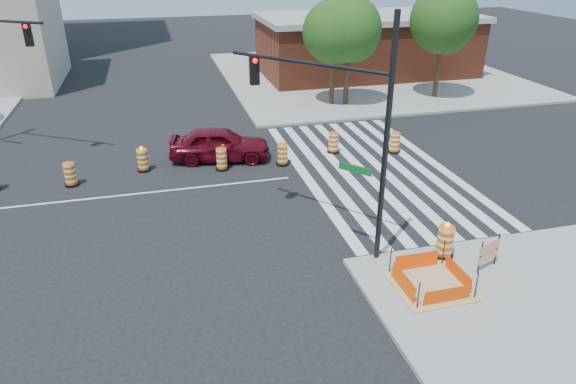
# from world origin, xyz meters

# --- Properties ---
(ground) EXTENTS (120.00, 120.00, 0.00)m
(ground) POSITION_xyz_m (0.00, 0.00, 0.00)
(ground) COLOR black
(ground) RESTS_ON ground
(sidewalk_ne) EXTENTS (22.00, 22.00, 0.15)m
(sidewalk_ne) POSITION_xyz_m (18.00, 18.00, 0.07)
(sidewalk_ne) COLOR gray
(sidewalk_ne) RESTS_ON ground
(crosswalk_east) EXTENTS (6.75, 13.50, 0.01)m
(crosswalk_east) POSITION_xyz_m (10.95, 0.00, 0.01)
(crosswalk_east) COLOR silver
(crosswalk_east) RESTS_ON ground
(lane_centerline) EXTENTS (14.00, 0.12, 0.01)m
(lane_centerline) POSITION_xyz_m (0.00, 0.00, 0.01)
(lane_centerline) COLOR silver
(lane_centerline) RESTS_ON ground
(excavation_pit) EXTENTS (2.20, 2.20, 0.90)m
(excavation_pit) POSITION_xyz_m (9.00, -9.00, 0.22)
(excavation_pit) COLOR tan
(excavation_pit) RESTS_ON ground
(brick_storefront) EXTENTS (16.50, 8.50, 4.60)m
(brick_storefront) POSITION_xyz_m (18.00, 18.00, 2.32)
(brick_storefront) COLOR brown
(brick_storefront) RESTS_ON ground
(red_coupe) EXTENTS (4.96, 2.77, 1.60)m
(red_coupe) POSITION_xyz_m (4.39, 2.91, 0.80)
(red_coupe) COLOR #5B0714
(red_coupe) RESTS_ON ground
(signal_pole_se) EXTENTS (3.83, 4.49, 7.63)m
(signal_pole_se) POSITION_xyz_m (7.06, -5.92, 4.68)
(signal_pole_se) COLOR black
(signal_pole_se) RESTS_ON ground
(pit_drum) EXTENTS (0.64, 0.64, 1.26)m
(pit_drum) POSITION_xyz_m (10.19, -7.67, 0.67)
(pit_drum) COLOR black
(pit_drum) RESTS_ON ground
(barricade) EXTENTS (0.90, 0.38, 1.12)m
(barricade) POSITION_xyz_m (11.13, -8.63, 0.76)
(barricade) COLOR #DE5C04
(barricade) RESTS_ON ground
(tree_north_c) EXTENTS (3.83, 3.83, 6.51)m
(tree_north_c) POSITION_xyz_m (12.60, 10.40, 4.37)
(tree_north_c) COLOR #382314
(tree_north_c) RESTS_ON ground
(tree_north_d) EXTENTS (3.95, 3.95, 6.72)m
(tree_north_d) POSITION_xyz_m (13.50, 10.18, 4.51)
(tree_north_d) COLOR #382314
(tree_north_d) RESTS_ON ground
(tree_north_e) EXTENTS (4.24, 4.24, 7.22)m
(tree_north_e) POSITION_xyz_m (19.86, 10.25, 4.85)
(tree_north_e) COLOR #382314
(tree_north_e) RESTS_ON ground
(median_drum_3) EXTENTS (0.60, 0.60, 1.02)m
(median_drum_3) POSITION_xyz_m (-2.18, 1.58, 0.48)
(median_drum_3) COLOR black
(median_drum_3) RESTS_ON ground
(median_drum_4) EXTENTS (0.60, 0.60, 1.18)m
(median_drum_4) POSITION_xyz_m (0.82, 2.45, 0.49)
(median_drum_4) COLOR black
(median_drum_4) RESTS_ON ground
(median_drum_5) EXTENTS (0.60, 0.60, 1.02)m
(median_drum_5) POSITION_xyz_m (4.30, 1.68, 0.48)
(median_drum_5) COLOR black
(median_drum_5) RESTS_ON ground
(median_drum_6) EXTENTS (0.60, 0.60, 1.02)m
(median_drum_6) POSITION_xyz_m (7.12, 1.55, 0.48)
(median_drum_6) COLOR black
(median_drum_6) RESTS_ON ground
(median_drum_7) EXTENTS (0.60, 0.60, 1.02)m
(median_drum_7) POSITION_xyz_m (9.94, 2.45, 0.48)
(median_drum_7) COLOR black
(median_drum_7) RESTS_ON ground
(median_drum_8) EXTENTS (0.60, 0.60, 1.02)m
(median_drum_8) POSITION_xyz_m (12.87, 1.69, 0.48)
(median_drum_8) COLOR black
(median_drum_8) RESTS_ON ground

